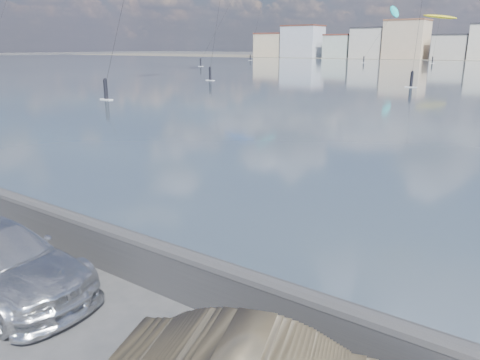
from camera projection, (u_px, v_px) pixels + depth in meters
name	position (u px, v px, depth m)	size (l,w,h in m)	color
ground	(42.00, 359.00, 7.42)	(700.00, 700.00, 0.00)	#333335
seawall	(162.00, 264.00, 9.36)	(400.00, 0.36, 1.08)	#28282B
kitesurfer_6	(440.00, 17.00, 142.03)	(10.26, 14.91, 14.40)	yellow
kitesurfer_7	(394.00, 12.00, 142.84)	(7.18, 17.36, 17.34)	#19BFBF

